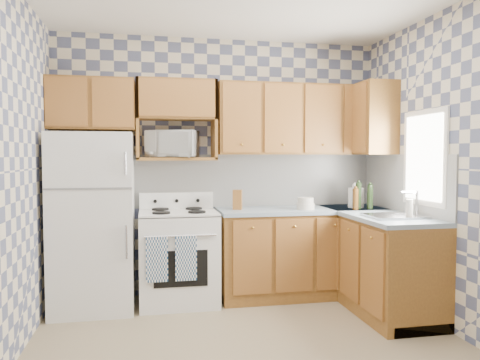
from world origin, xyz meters
The scene contains 30 objects.
floor centered at (0.00, 0.00, 0.00)m, with size 3.40×3.40×0.00m, color #897759.
back_wall centered at (0.00, 1.60, 1.35)m, with size 3.40×0.02×2.70m, color slate.
right_wall centered at (1.70, 0.00, 1.35)m, with size 0.02×3.20×2.70m, color slate.
backsplash_back centered at (0.40, 1.59, 1.20)m, with size 2.60×0.01×0.56m, color white.
backsplash_right centered at (1.69, 0.80, 1.20)m, with size 0.01×1.60×0.56m, color white.
refrigerator centered at (-1.27, 1.25, 0.84)m, with size 0.75×0.70×1.68m, color white.
stove_body centered at (-0.47, 1.28, 0.45)m, with size 0.76×0.65×0.90m, color white.
cooktop centered at (-0.47, 1.28, 0.91)m, with size 0.76×0.65×0.03m, color silver.
backguard centered at (-0.47, 1.55, 1.00)m, with size 0.76×0.08×0.17m, color white.
dish_towel_left centered at (-0.69, 0.93, 0.52)m, with size 0.20×0.03×0.42m, color navy.
dish_towel_right centered at (-0.42, 0.93, 0.52)m, with size 0.20×0.03×0.42m, color navy.
base_cabinets_back centered at (0.82, 1.30, 0.44)m, with size 1.75×0.60×0.88m, color brown.
base_cabinets_right centered at (1.40, 0.80, 0.44)m, with size 0.60×1.60×0.88m, color brown.
countertop_back centered at (0.82, 1.30, 0.90)m, with size 1.77×0.63×0.04m, color gray.
countertop_right centered at (1.40, 0.80, 0.90)m, with size 0.63×1.60×0.04m, color gray.
upper_cabinets_back centered at (0.82, 1.44, 1.85)m, with size 1.75×0.33×0.74m, color brown.
upper_cabinets_fridge centered at (-1.29, 1.44, 1.97)m, with size 0.82×0.33×0.50m, color brown.
upper_cabinets_right centered at (1.53, 1.25, 1.85)m, with size 0.33×0.70×0.74m, color brown.
microwave_shelf centered at (-0.47, 1.44, 1.44)m, with size 0.80×0.33×0.03m, color brown.
microwave centered at (-0.51, 1.44, 1.59)m, with size 0.49×0.33×0.27m, color white.
sink centered at (1.40, 0.45, 0.93)m, with size 0.48×0.40×0.03m, color #B7B7BC.
window centered at (1.69, 0.45, 1.45)m, with size 0.02×0.66×0.86m, color white.
bottle_0 centered at (1.37, 1.13, 1.05)m, with size 0.06×0.06×0.27m, color black.
bottle_1 centered at (1.47, 1.07, 1.05)m, with size 0.06×0.06×0.25m, color black.
bottle_2 centered at (1.52, 1.17, 1.04)m, with size 0.06×0.06×0.23m, color #4C2D0F.
bottle_3 centered at (1.30, 1.05, 1.03)m, with size 0.06×0.06×0.22m, color #4C2D0F.
knife_block centered at (0.13, 1.31, 1.02)m, with size 0.09×0.09×0.20m, color brown.
electric_kettle centered at (1.40, 1.24, 1.02)m, with size 0.16×0.16×0.21m, color white.
food_containers centered at (0.82, 1.18, 0.98)m, with size 0.18×0.18×0.12m, color beige, non-canonical shape.
soap_bottle centered at (1.47, 0.32, 1.01)m, with size 0.06×0.06×0.17m, color beige.
Camera 1 is at (-0.76, -3.35, 1.47)m, focal length 35.00 mm.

